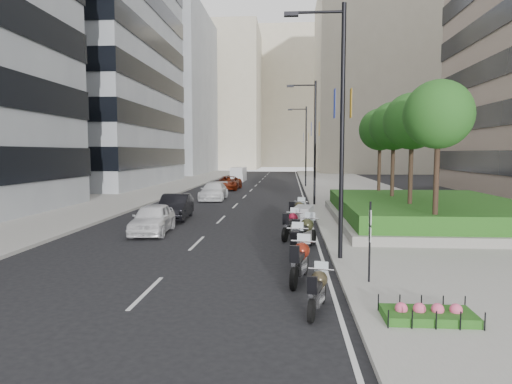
# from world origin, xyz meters

# --- Properties ---
(ground) EXTENTS (160.00, 160.00, 0.00)m
(ground) POSITION_xyz_m (0.00, 0.00, 0.00)
(ground) COLOR black
(ground) RESTS_ON ground
(sidewalk_right) EXTENTS (10.00, 100.00, 0.15)m
(sidewalk_right) POSITION_xyz_m (9.00, 30.00, 0.07)
(sidewalk_right) COLOR #9E9B93
(sidewalk_right) RESTS_ON ground
(sidewalk_left) EXTENTS (8.00, 100.00, 0.15)m
(sidewalk_left) POSITION_xyz_m (-12.00, 30.00, 0.07)
(sidewalk_left) COLOR #9E9B93
(sidewalk_left) RESTS_ON ground
(lane_edge) EXTENTS (0.12, 100.00, 0.01)m
(lane_edge) POSITION_xyz_m (3.70, 30.00, 0.01)
(lane_edge) COLOR silver
(lane_edge) RESTS_ON ground
(lane_centre) EXTENTS (0.12, 100.00, 0.01)m
(lane_centre) POSITION_xyz_m (-1.50, 30.00, 0.01)
(lane_centre) COLOR silver
(lane_centre) RESTS_ON ground
(building_grey_mid) EXTENTS (22.00, 26.00, 40.00)m
(building_grey_mid) POSITION_xyz_m (-24.00, 38.00, 20.00)
(building_grey_mid) COLOR gray
(building_grey_mid) RESTS_ON ground
(building_grey_far) EXTENTS (22.00, 26.00, 30.00)m
(building_grey_far) POSITION_xyz_m (-24.00, 70.00, 15.00)
(building_grey_far) COLOR gray
(building_grey_far) RESTS_ON ground
(building_cream_right) EXTENTS (28.00, 24.00, 36.00)m
(building_cream_right) POSITION_xyz_m (22.00, 80.00, 18.00)
(building_cream_right) COLOR #B7AD93
(building_cream_right) RESTS_ON ground
(building_cream_left) EXTENTS (26.00, 24.00, 34.00)m
(building_cream_left) POSITION_xyz_m (-18.00, 100.00, 17.00)
(building_cream_left) COLOR #B7AD93
(building_cream_left) RESTS_ON ground
(building_cream_centre) EXTENTS (30.00, 24.00, 38.00)m
(building_cream_centre) POSITION_xyz_m (2.00, 120.00, 19.00)
(building_cream_centre) COLOR #B7AD93
(building_cream_centre) RESTS_ON ground
(planter) EXTENTS (10.00, 14.00, 0.40)m
(planter) POSITION_xyz_m (10.00, 10.00, 0.35)
(planter) COLOR gray
(planter) RESTS_ON sidewalk_right
(hedge) EXTENTS (9.40, 13.40, 0.80)m
(hedge) POSITION_xyz_m (10.00, 10.00, 0.95)
(hedge) COLOR #254F16
(hedge) RESTS_ON planter
(flower_bed) EXTENTS (2.00, 1.00, 0.20)m
(flower_bed) POSITION_xyz_m (5.60, -5.00, 0.25)
(flower_bed) COLOR #254F16
(flower_bed) RESTS_ON sidewalk_right
(tree_0) EXTENTS (2.80, 2.80, 6.30)m
(tree_0) POSITION_xyz_m (8.50, 4.00, 5.42)
(tree_0) COLOR #332319
(tree_0) RESTS_ON planter
(tree_1) EXTENTS (2.80, 2.80, 6.30)m
(tree_1) POSITION_xyz_m (8.50, 8.00, 5.42)
(tree_1) COLOR #332319
(tree_1) RESTS_ON planter
(tree_2) EXTENTS (2.80, 2.80, 6.30)m
(tree_2) POSITION_xyz_m (8.50, 12.00, 5.42)
(tree_2) COLOR #332319
(tree_2) RESTS_ON planter
(tree_3) EXTENTS (2.80, 2.80, 6.30)m
(tree_3) POSITION_xyz_m (8.50, 16.00, 5.42)
(tree_3) COLOR #332319
(tree_3) RESTS_ON planter
(lamp_post_0) EXTENTS (2.34, 0.45, 9.00)m
(lamp_post_0) POSITION_xyz_m (4.14, 1.00, 5.07)
(lamp_post_0) COLOR black
(lamp_post_0) RESTS_ON ground
(lamp_post_1) EXTENTS (2.34, 0.45, 9.00)m
(lamp_post_1) POSITION_xyz_m (4.14, 18.00, 5.07)
(lamp_post_1) COLOR black
(lamp_post_1) RESTS_ON ground
(lamp_post_2) EXTENTS (2.34, 0.45, 9.00)m
(lamp_post_2) POSITION_xyz_m (4.14, 36.00, 5.07)
(lamp_post_2) COLOR black
(lamp_post_2) RESTS_ON ground
(parking_sign) EXTENTS (0.06, 0.32, 2.50)m
(parking_sign) POSITION_xyz_m (4.80, -2.00, 1.46)
(parking_sign) COLOR black
(parking_sign) RESTS_ON ground
(motorcycle_0) EXTENTS (0.73, 1.92, 0.97)m
(motorcycle_0) POSITION_xyz_m (3.18, -4.21, 0.52)
(motorcycle_0) COLOR black
(motorcycle_0) RESTS_ON ground
(motorcycle_1) EXTENTS (0.83, 2.30, 1.16)m
(motorcycle_1) POSITION_xyz_m (2.81, -1.60, 0.62)
(motorcycle_1) COLOR black
(motorcycle_1) RESTS_ON ground
(motorcycle_2) EXTENTS (0.78, 2.35, 1.17)m
(motorcycle_2) POSITION_xyz_m (2.73, 0.75, 0.62)
(motorcycle_2) COLOR black
(motorcycle_2) RESTS_ON ground
(motorcycle_3) EXTENTS (1.20, 2.31, 1.23)m
(motorcycle_3) POSITION_xyz_m (3.09, 3.06, 0.66)
(motorcycle_3) COLOR black
(motorcycle_3) RESTS_ON ground
(motorcycle_4) EXTENTS (0.95, 2.23, 1.15)m
(motorcycle_4) POSITION_xyz_m (2.56, 5.39, 0.61)
(motorcycle_4) COLOR black
(motorcycle_4) RESTS_ON ground
(motorcycle_5) EXTENTS (1.14, 2.11, 1.22)m
(motorcycle_5) POSITION_xyz_m (3.17, 7.49, 0.61)
(motorcycle_5) COLOR black
(motorcycle_5) RESTS_ON ground
(motorcycle_6) EXTENTS (1.13, 2.28, 1.20)m
(motorcycle_6) POSITION_xyz_m (2.93, 9.72, 0.64)
(motorcycle_6) COLOR black
(motorcycle_6) RESTS_ON ground
(car_a) EXTENTS (2.00, 4.34, 1.44)m
(car_a) POSITION_xyz_m (-4.13, 6.25, 0.72)
(car_a) COLOR white
(car_a) RESTS_ON ground
(car_b) EXTENTS (1.84, 4.53, 1.46)m
(car_b) POSITION_xyz_m (-4.19, 10.94, 0.73)
(car_b) COLOR black
(car_b) RESTS_ON ground
(car_c) EXTENTS (2.10, 4.99, 1.44)m
(car_c) POSITION_xyz_m (-3.76, 21.98, 0.72)
(car_c) COLOR white
(car_c) RESTS_ON ground
(car_d) EXTENTS (2.57, 5.22, 1.43)m
(car_d) POSITION_xyz_m (-4.01, 32.59, 0.71)
(car_d) COLOR maroon
(car_d) RESTS_ON ground
(delivery_van) EXTENTS (1.89, 4.57, 1.89)m
(delivery_van) POSITION_xyz_m (-4.52, 46.99, 0.88)
(delivery_van) COLOR silver
(delivery_van) RESTS_ON ground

